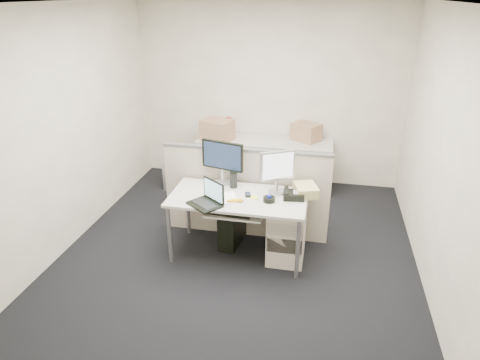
% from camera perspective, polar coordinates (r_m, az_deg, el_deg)
% --- Properties ---
extents(floor, '(4.00, 4.50, 0.01)m').
position_cam_1_polar(floor, '(5.05, -0.25, -9.70)').
color(floor, black).
rests_on(floor, ground).
extents(ceiling, '(4.00, 4.50, 0.01)m').
position_cam_1_polar(ceiling, '(4.21, -0.31, 22.64)').
color(ceiling, white).
rests_on(ceiling, ground).
extents(wall_back, '(4.00, 0.02, 2.70)m').
position_cam_1_polar(wall_back, '(6.59, 3.87, 11.22)').
color(wall_back, '#EDE3C9').
rests_on(wall_back, ground).
extents(wall_front, '(4.00, 0.02, 2.70)m').
position_cam_1_polar(wall_front, '(2.52, -11.19, -11.65)').
color(wall_front, '#EDE3C9').
rests_on(wall_front, ground).
extents(wall_left, '(0.02, 4.50, 2.70)m').
position_cam_1_polar(wall_left, '(5.22, -22.40, 6.06)').
color(wall_left, '#EDE3C9').
rests_on(wall_left, ground).
extents(wall_right, '(0.02, 4.50, 2.70)m').
position_cam_1_polar(wall_right, '(4.50, 25.50, 2.82)').
color(wall_right, '#EDE3C9').
rests_on(wall_right, ground).
extents(desk, '(1.50, 0.75, 0.73)m').
position_cam_1_polar(desk, '(4.72, -0.26, -2.92)').
color(desk, silver).
rests_on(desk, floor).
extents(keyboard_tray, '(0.62, 0.32, 0.02)m').
position_cam_1_polar(keyboard_tray, '(4.58, -0.73, -4.41)').
color(keyboard_tray, silver).
rests_on(keyboard_tray, desk).
extents(drawer_pedestal, '(0.40, 0.55, 0.65)m').
position_cam_1_polar(drawer_pedestal, '(4.85, 6.28, -6.81)').
color(drawer_pedestal, beige).
rests_on(drawer_pedestal, floor).
extents(cubicle_partition, '(2.00, 0.06, 1.10)m').
position_cam_1_polar(cubicle_partition, '(5.16, 0.77, -1.86)').
color(cubicle_partition, '#BCAE9D').
rests_on(cubicle_partition, floor).
extents(back_counter, '(2.00, 0.60, 0.72)m').
position_cam_1_polar(back_counter, '(6.58, 3.24, 2.17)').
color(back_counter, beige).
rests_on(back_counter, floor).
extents(monitor_main, '(0.54, 0.32, 0.51)m').
position_cam_1_polar(monitor_main, '(4.92, -2.34, 2.35)').
color(monitor_main, black).
rests_on(monitor_main, desk).
extents(monitor_small, '(0.44, 0.36, 0.49)m').
position_cam_1_polar(monitor_small, '(4.69, 4.98, 0.98)').
color(monitor_small, '#B7B7BC').
rests_on(monitor_small, desk).
extents(laptop, '(0.42, 0.40, 0.25)m').
position_cam_1_polar(laptop, '(4.46, -4.79, -1.95)').
color(laptop, black).
rests_on(laptop, desk).
extents(trackball, '(0.15, 0.15, 0.05)m').
position_cam_1_polar(trackball, '(4.58, 3.90, -2.58)').
color(trackball, black).
rests_on(trackball, desk).
extents(desk_phone, '(0.24, 0.20, 0.07)m').
position_cam_1_polar(desk_phone, '(4.67, 7.17, -2.03)').
color(desk_phone, black).
rests_on(desk_phone, desk).
extents(paper_stack, '(0.31, 0.34, 0.01)m').
position_cam_1_polar(paper_stack, '(4.64, -1.92, -2.43)').
color(paper_stack, white).
rests_on(paper_stack, desk).
extents(sticky_pad, '(0.08, 0.08, 0.01)m').
position_cam_1_polar(sticky_pad, '(4.65, 1.91, -2.34)').
color(sticky_pad, '#F5F634').
rests_on(sticky_pad, desk).
extents(travel_mug, '(0.10, 0.10, 0.18)m').
position_cam_1_polar(travel_mug, '(4.86, -0.88, -0.02)').
color(travel_mug, black).
rests_on(travel_mug, desk).
extents(banana, '(0.20, 0.11, 0.04)m').
position_cam_1_polar(banana, '(4.55, -0.65, -2.78)').
color(banana, gold).
rests_on(banana, desk).
extents(cellphone, '(0.09, 0.13, 0.02)m').
position_cam_1_polar(cellphone, '(4.71, 1.06, -1.97)').
color(cellphone, black).
rests_on(cellphone, desk).
extents(manila_folders, '(0.31, 0.35, 0.11)m').
position_cam_1_polar(manila_folders, '(4.76, 8.75, -1.32)').
color(manila_folders, tan).
rests_on(manila_folders, desk).
extents(keyboard, '(0.49, 0.20, 0.03)m').
position_cam_1_polar(keyboard, '(4.55, -1.45, -4.31)').
color(keyboard, black).
rests_on(keyboard, keyboard_tray).
extents(pc_tower_desk, '(0.26, 0.51, 0.46)m').
position_cam_1_polar(pc_tower_desk, '(5.12, -1.01, -6.16)').
color(pc_tower_desk, black).
rests_on(pc_tower_desk, floor).
extents(pc_tower_spare_dark, '(0.28, 0.48, 0.42)m').
position_cam_1_polar(pc_tower_spare_dark, '(6.59, -6.26, 0.69)').
color(pc_tower_spare_dark, black).
rests_on(pc_tower_spare_dark, floor).
extents(pc_tower_spare_silver, '(0.33, 0.52, 0.45)m').
position_cam_1_polar(pc_tower_spare_silver, '(6.66, -8.32, 1.00)').
color(pc_tower_spare_silver, '#B7B7BC').
rests_on(pc_tower_spare_silver, floor).
extents(cardboard_box_left, '(0.51, 0.44, 0.32)m').
position_cam_1_polar(cardboard_box_left, '(6.42, -3.04, 6.59)').
color(cardboard_box_left, '#AA7E58').
rests_on(cardboard_box_left, back_counter).
extents(cardboard_box_right, '(0.49, 0.46, 0.28)m').
position_cam_1_polar(cardboard_box_right, '(6.47, 8.79, 6.25)').
color(cardboard_box_right, '#AA7E58').
rests_on(cardboard_box_right, back_counter).
extents(red_binder, '(0.08, 0.34, 0.31)m').
position_cam_1_polar(red_binder, '(6.46, -1.86, 6.66)').
color(red_binder, '#A4060B').
rests_on(red_binder, back_counter).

